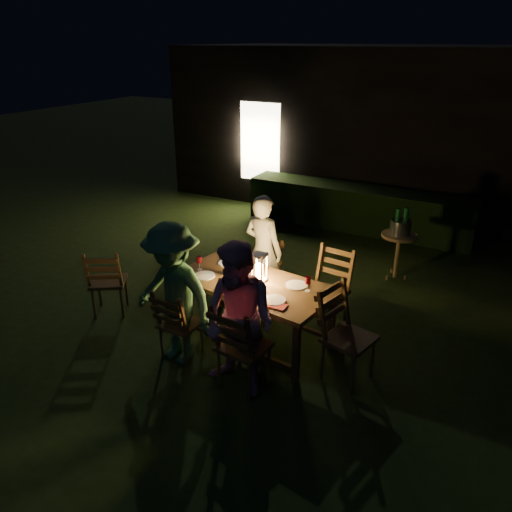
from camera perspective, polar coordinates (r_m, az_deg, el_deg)
The scene contains 29 objects.
garden_envelope at distance 11.53m, azimuth 18.03°, elevation 13.77°, with size 40.00×40.00×3.20m.
dining_table at distance 5.77m, azimuth -0.34°, elevation -3.67°, with size 1.96×1.19×0.77m.
chair_near_left at distance 5.74m, azimuth -8.65°, elevation -8.93°, with size 0.41×0.44×0.91m.
chair_near_right at distance 5.21m, azimuth -1.51°, elevation -11.87°, with size 0.52×0.55×1.04m.
chair_far_left at distance 6.75m, azimuth 0.56°, elevation -3.31°, with size 0.48×0.50×0.93m.
chair_far_right at distance 6.26m, azimuth 8.00°, elevation -5.46°, with size 0.53×0.56×1.05m.
chair_end at distance 5.41m, azimuth 10.30°, elevation -10.67°, with size 0.61×0.59×1.07m.
chair_spare at distance 6.79m, azimuth -16.41°, elevation -4.03°, with size 0.62×0.63×0.98m.
person_house_side at distance 6.58m, azimuth 0.83°, elevation 0.60°, with size 0.56×0.37×1.53m, color beige.
person_opp_right at distance 4.91m, azimuth -1.93°, elevation -7.42°, with size 0.79×0.61×1.62m, color #BC819F.
person_opp_left at distance 5.44m, azimuth -9.39°, elevation -4.36°, with size 1.05×0.60×1.63m, color #387046.
lantern at distance 5.68m, azimuth 0.36°, elevation -1.53°, with size 0.16×0.16×0.35m.
plate_far_left at distance 6.20m, azimuth -3.18°, elevation -0.83°, with size 0.25×0.25×0.01m, color white.
plate_near_left at distance 5.90m, azimuth -5.90°, elevation -2.25°, with size 0.25×0.25×0.01m, color white.
plate_far_right at distance 5.67m, azimuth 4.64°, elevation -3.34°, with size 0.25×0.25×0.01m, color white.
plate_near_right at distance 5.34m, azimuth 2.10°, elevation -5.07°, with size 0.25×0.25×0.01m, color white.
wineglass_a at distance 6.06m, azimuth -1.01°, elevation -0.54°, with size 0.06×0.06×0.18m, color #59070F, non-canonical shape.
wineglass_b at distance 6.04m, azimuth -6.50°, elevation -0.81°, with size 0.06×0.06×0.18m, color #59070F, non-canonical shape.
wineglass_c at distance 5.34m, azimuth 0.42°, elevation -4.10°, with size 0.06×0.06×0.18m, color #59070F, non-canonical shape.
wineglass_d at distance 5.52m, azimuth 5.94°, elevation -3.22°, with size 0.06×0.06×0.18m, color #59070F, non-canonical shape.
wineglass_e at distance 5.54m, azimuth -3.04°, elevation -3.02°, with size 0.06×0.06×0.18m, color silver, non-canonical shape.
bottle_table at distance 5.81m, azimuth -2.31°, elevation -1.10°, with size 0.07×0.07×0.28m, color #0F471E.
napkin_left at distance 5.59m, azimuth -3.55°, elevation -3.70°, with size 0.18×0.14×0.01m, color red.
napkin_right at distance 5.23m, azimuth 2.50°, elevation -5.73°, with size 0.18×0.14×0.01m, color red.
phone at distance 5.89m, azimuth -6.93°, elevation -2.37°, with size 0.14×0.07×0.01m, color black.
side_table at distance 7.64m, azimuth 16.02°, elevation 1.83°, with size 0.52×0.52×0.70m.
ice_bucket at distance 7.58m, azimuth 16.18°, elevation 3.18°, with size 0.30×0.30×0.22m, color #A5A8AD.
bottle_bucket_a at distance 7.53m, azimuth 15.79°, elevation 3.52°, with size 0.07×0.07×0.32m, color #0F471E.
bottle_bucket_b at distance 7.59m, azimuth 16.66°, elevation 3.56°, with size 0.07×0.07×0.32m, color #0F471E.
Camera 1 is at (1.99, -5.06, 3.34)m, focal length 35.00 mm.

